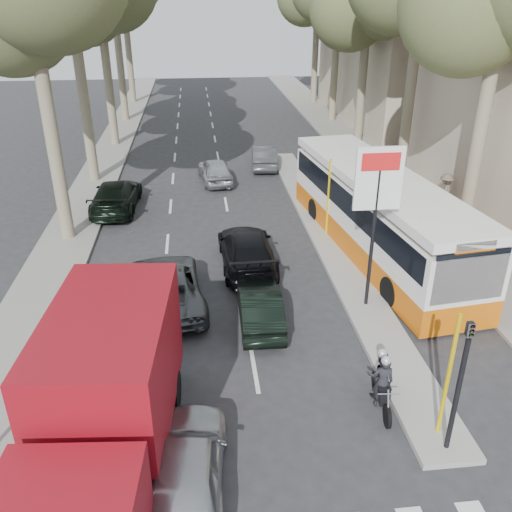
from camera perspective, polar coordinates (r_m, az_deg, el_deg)
The scene contains 18 objects.
ground at distance 14.43m, azimuth 4.46°, elevation -16.57°, with size 120.00×120.00×0.00m, color #28282B.
sidewalk_right at distance 38.25m, azimuth 10.55°, elevation 11.04°, with size 3.20×70.00×0.12m, color gray.
median_left at distance 40.00m, azimuth -14.70°, elevation 11.29°, with size 2.40×64.00×0.12m, color gray.
traffic_island at distance 24.10m, azimuth 7.38°, elevation 2.24°, with size 1.50×26.00×0.16m, color gray.
building_far at distance 47.82m, azimuth 16.83°, elevation 23.06°, with size 11.00×20.00×16.00m, color #B7A88E.
billboard at distance 17.41m, azimuth 12.51°, elevation 5.14°, with size 1.50×12.10×5.60m.
traffic_light_island at distance 12.73m, azimuth 20.96°, elevation -10.80°, with size 0.16×0.41×3.60m.
silver_hatchback at distance 12.36m, azimuth -7.34°, elevation -21.32°, with size 1.67×4.16×1.42m, color #A8ABB0.
dark_hatchback at distance 17.54m, azimuth 0.39°, elevation -5.29°, with size 1.31×3.76×1.24m, color black.
queue_car_a at distance 18.76m, azimuth -9.41°, elevation -3.11°, with size 2.34×5.08×1.41m, color #4A4D52.
queue_car_b at distance 21.01m, azimuth -0.97°, elevation 0.66°, with size 2.03×4.99×1.45m, color black.
queue_car_c at distance 30.87m, azimuth -4.33°, elevation 8.97°, with size 1.59×3.96×1.35m, color #AFB1B8.
queue_car_d at distance 33.54m, azimuth 0.84°, elevation 10.43°, with size 1.41×4.05×1.33m, color #52545A.
queue_car_e at distance 27.57m, azimuth -14.53°, elevation 6.18°, with size 2.04×5.02×1.46m, color black.
red_truck at distance 12.51m, azimuth -15.41°, elevation -14.03°, with size 3.07×6.90×3.58m.
city_bus at distance 22.40m, azimuth 12.67°, elevation 4.59°, with size 4.34×13.00×3.36m.
motorcycle at distance 14.70m, azimuth 13.03°, elevation -12.57°, with size 0.72×1.91×1.62m.
pedestrian_far at distance 27.67m, azimuth 19.28°, elevation 6.32°, with size 1.21×0.53×1.87m, color brown.
Camera 1 is at (-2.23, -10.37, 9.78)m, focal length 38.00 mm.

